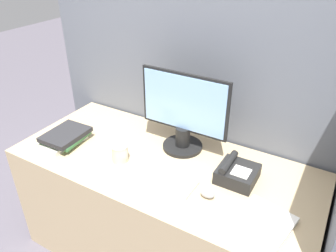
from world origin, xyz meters
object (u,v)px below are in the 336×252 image
at_px(keyboard, 158,177).
at_px(coffee_cup, 120,153).
at_px(monitor, 183,116).
at_px(book_stack, 65,137).
at_px(desk_telephone, 237,173).
at_px(mouse, 207,194).

relative_size(keyboard, coffee_cup, 3.88).
xyz_separation_m(monitor, book_stack, (-0.62, -0.31, -0.17)).
distance_m(keyboard, coffee_cup, 0.27).
height_order(book_stack, desk_telephone, desk_telephone).
height_order(monitor, desk_telephone, monitor).
bearing_deg(monitor, coffee_cup, -129.29).
bearing_deg(keyboard, coffee_cup, 173.08).
distance_m(mouse, book_stack, 0.92).
distance_m(coffee_cup, book_stack, 0.39).
relative_size(coffee_cup, desk_telephone, 0.54).
bearing_deg(keyboard, book_stack, 179.15).
distance_m(monitor, mouse, 0.47).
bearing_deg(mouse, keyboard, -178.68).
height_order(mouse, desk_telephone, desk_telephone).
bearing_deg(coffee_cup, book_stack, -176.77).
relative_size(monitor, book_stack, 1.92).
relative_size(monitor, coffee_cup, 5.09).
bearing_deg(coffee_cup, desk_telephone, 15.31).
bearing_deg(monitor, book_stack, -153.85).
bearing_deg(coffee_cup, monitor, 50.71).
bearing_deg(keyboard, desk_telephone, 30.06).
xyz_separation_m(keyboard, desk_telephone, (0.34, 0.20, 0.03)).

